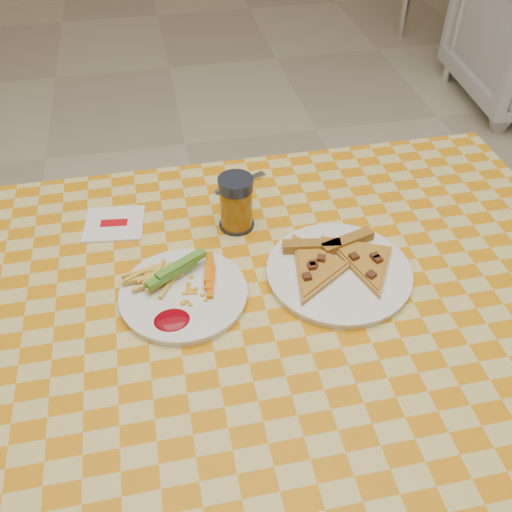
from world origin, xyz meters
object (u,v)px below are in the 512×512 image
Objects in this scene: table at (262,323)px; plate_right at (339,273)px; drink_glass at (236,203)px; plate_left at (184,295)px.

plate_right is at bearing 8.25° from table.
drink_glass is at bearing 131.30° from plate_right.
drink_glass is (-0.01, 0.20, 0.13)m from table.
plate_left is at bearing 179.70° from plate_right.
drink_glass is (-0.16, 0.18, 0.05)m from plate_right.
drink_glass reaches higher than plate_left.
table is at bearing -171.75° from plate_right.
table is 11.21× the size of drink_glass.
drink_glass reaches higher than plate_right.
table is at bearing -9.56° from plate_left.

